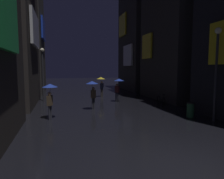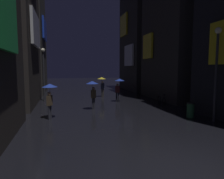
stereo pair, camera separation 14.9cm
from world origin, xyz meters
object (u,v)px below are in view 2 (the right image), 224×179
pedestrian_foreground_left_blue (50,91)px  pedestrian_foreground_right_blue (93,87)px  bicycle_parked_at_storefront (162,100)px  trash_bin (190,110)px  pedestrian_midstreet_centre_blue (119,84)px  streetlamp_left_far (44,68)px  streetlamp_right_near (217,63)px  pedestrian_near_crossing_yellow (102,81)px

pedestrian_foreground_left_blue → pedestrian_foreground_right_blue: size_ratio=1.00×
pedestrian_foreground_left_blue → bicycle_parked_at_storefront: pedestrian_foreground_left_blue is taller
pedestrian_foreground_left_blue → trash_bin: bearing=-11.2°
pedestrian_foreground_right_blue → pedestrian_midstreet_centre_blue: (2.82, 2.88, 0.00)m
pedestrian_foreground_right_blue → streetlamp_left_far: size_ratio=0.44×
streetlamp_right_near → trash_bin: bearing=120.9°
bicycle_parked_at_storefront → streetlamp_right_near: streetlamp_right_near is taller
pedestrian_near_crossing_yellow → streetlamp_left_far: size_ratio=0.44×
pedestrian_midstreet_centre_blue → streetlamp_left_far: streetlamp_left_far is taller
bicycle_parked_at_storefront → pedestrian_midstreet_centre_blue: bearing=141.2°
pedestrian_midstreet_centre_blue → pedestrian_near_crossing_yellow: bearing=103.6°
streetlamp_right_near → trash_bin: 3.16m
pedestrian_near_crossing_yellow → bicycle_parked_at_storefront: bearing=-57.1°
pedestrian_near_crossing_yellow → streetlamp_left_far: streetlamp_left_far is taller
trash_bin → bicycle_parked_at_storefront: bearing=86.0°
pedestrian_midstreet_centre_blue → pedestrian_near_crossing_yellow: same height
pedestrian_near_crossing_yellow → pedestrian_foreground_left_blue: bearing=-119.5°
pedestrian_foreground_right_blue → streetlamp_right_near: streetlamp_right_near is taller
streetlamp_left_far → streetlamp_right_near: bearing=-44.7°
trash_bin → streetlamp_right_near: bearing=-59.1°
bicycle_parked_at_storefront → streetlamp_left_far: 10.92m
pedestrian_midstreet_centre_blue → pedestrian_near_crossing_yellow: (-0.86, 3.56, 0.00)m
pedestrian_foreground_left_blue → trash_bin: 8.65m
pedestrian_foreground_right_blue → streetlamp_left_far: 6.36m
pedestrian_midstreet_centre_blue → streetlamp_right_near: bearing=-66.6°
pedestrian_foreground_right_blue → streetlamp_right_near: bearing=-38.6°
pedestrian_foreground_right_blue → pedestrian_near_crossing_yellow: (1.96, 6.44, 0.00)m
pedestrian_foreground_right_blue → pedestrian_near_crossing_yellow: size_ratio=1.00×
pedestrian_foreground_left_blue → pedestrian_midstreet_centre_blue: size_ratio=1.00×
pedestrian_foreground_right_blue → streetlamp_right_near: (6.23, -4.98, 1.65)m
pedestrian_near_crossing_yellow → bicycle_parked_at_storefront: (3.86, -5.97, -1.28)m
pedestrian_foreground_right_blue → streetlamp_left_far: (-3.77, 4.92, 1.42)m
pedestrian_foreground_left_blue → streetlamp_right_near: 9.68m
bicycle_parked_at_storefront → streetlamp_left_far: streetlamp_left_far is taller
trash_bin → pedestrian_foreground_right_blue: bearing=145.4°
pedestrian_foreground_left_blue → pedestrian_midstreet_centre_blue: same height
bicycle_parked_at_storefront → streetlamp_right_near: (0.40, -5.44, 2.93)m
pedestrian_foreground_right_blue → pedestrian_near_crossing_yellow: bearing=73.0°
pedestrian_midstreet_centre_blue → trash_bin: size_ratio=2.28×
pedestrian_near_crossing_yellow → trash_bin: (3.56, -10.24, -1.20)m
pedestrian_near_crossing_yellow → bicycle_parked_at_storefront: size_ratio=1.17×
pedestrian_near_crossing_yellow → trash_bin: pedestrian_near_crossing_yellow is taller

